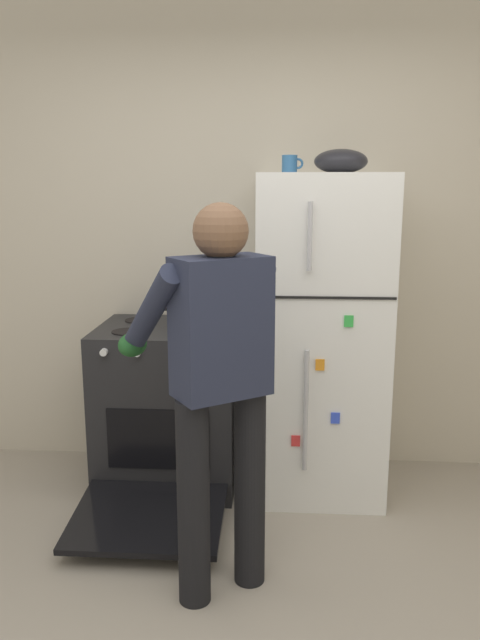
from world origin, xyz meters
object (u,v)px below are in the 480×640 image
object	(u,v)px
stove_range	(168,407)
person_cook	(217,367)
mixing_bowl	(341,161)
refrigerator	(320,337)
coffee_mug	(290,164)
red_pot	(194,317)

from	to	relation	value
stove_range	person_cook	world-z (taller)	person_cook
mixing_bowl	refrigerator	bearing A→B (deg)	-179.78
stove_range	person_cook	bearing A→B (deg)	-68.23
coffee_mug	mixing_bowl	world-z (taller)	mixing_bowl
person_cook	coffee_mug	size ratio (longest dim) A/B	14.28
coffee_mug	mixing_bowl	xyz separation A→B (m)	(0.26, -0.05, 0.01)
stove_range	mixing_bowl	size ratio (longest dim) A/B	4.48
mixing_bowl	red_pot	bearing A→B (deg)	-176.22
person_cook	mixing_bowl	size ratio (longest dim) A/B	5.89
refrigerator	coffee_mug	xyz separation A→B (m)	(-0.18, 0.05, 0.91)
refrigerator	person_cook	size ratio (longest dim) A/B	1.08
stove_range	mixing_bowl	distance (m)	1.62
person_cook	coffee_mug	bearing A→B (deg)	73.97
refrigerator	coffee_mug	size ratio (longest dim) A/B	15.36
coffee_mug	mixing_bowl	bearing A→B (deg)	-10.99
refrigerator	red_pot	world-z (taller)	refrigerator
red_pot	mixing_bowl	distance (m)	1.11
refrigerator	stove_range	bearing A→B (deg)	-178.80
red_pot	mixing_bowl	world-z (taller)	mixing_bowl
refrigerator	mixing_bowl	bearing A→B (deg)	0.22
refrigerator	stove_range	distance (m)	0.94
red_pot	refrigerator	bearing A→B (deg)	4.20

